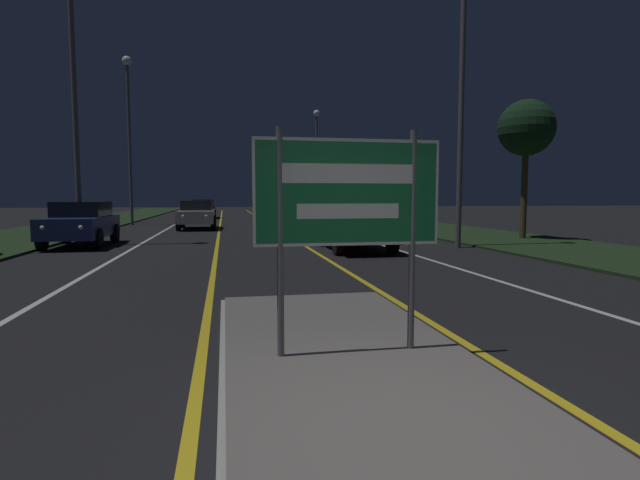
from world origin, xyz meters
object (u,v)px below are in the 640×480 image
Objects in this scene: streetlight_right_near at (463,33)px; car_receding_1 at (345,213)px; car_receding_0 at (354,226)px; car_approaching_1 at (197,214)px; highway_sign at (348,201)px; streetlight_right_far at (317,146)px; car_approaching_2 at (203,208)px; streetlight_left_near at (72,35)px; car_approaching_0 at (81,223)px; streetlight_left_far at (129,116)px.

car_receding_1 is (-0.73, 12.95, -6.22)m from streetlight_right_near.
car_approaching_1 is (-5.47, 11.56, 0.04)m from car_receding_0.
streetlight_right_near is at bearing 58.54° from highway_sign.
highway_sign is 13.38m from streetlight_right_near.
car_approaching_2 is at bearing -172.21° from streetlight_right_far.
car_receding_0 is (2.83, 10.51, -0.91)m from highway_sign.
streetlight_right_near is (6.41, 10.48, 5.29)m from highway_sign.
streetlight_left_near is 1.21× the size of streetlight_right_far.
highway_sign reaches higher than car_approaching_0.
car_receding_0 is (9.01, -3.18, -6.39)m from streetlight_left_near.
streetlight_left_far is 16.75m from streetlight_right_far.
highway_sign is at bearing -121.46° from streetlight_right_near.
streetlight_left_far reaches higher than streetlight_right_far.
streetlight_left_near is 26.51m from streetlight_right_far.
streetlight_right_near is 26.47m from streetlight_right_far.
car_approaching_0 is at bearing 166.51° from streetlight_right_near.
car_approaching_1 is (-2.64, 22.07, -0.86)m from highway_sign.
streetlight_right_far is at bearing 58.39° from car_approaching_1.
streetlight_left_near is 1.09× the size of streetlight_left_far.
car_approaching_0 is at bearing 161.57° from car_receding_0.
car_receding_1 is (11.86, 9.75, -6.40)m from streetlight_left_near.
streetlight_left_near is 0.96× the size of streetlight_right_near.
car_approaching_1 is at bearing 68.20° from car_approaching_0.
highway_sign is 0.55× the size of car_approaching_0.
streetlight_left_far is 19.57m from car_receding_0.
car_receding_1 reaches higher than car_receding_0.
streetlight_right_near is at bearing -86.78° from car_receding_1.
car_approaching_1 reaches higher than car_receding_1.
car_approaching_2 is (-2.89, 35.65, -0.89)m from highway_sign.
streetlight_right_near is 1.26× the size of streetlight_right_far.
car_receding_0 is (9.52, -16.12, -5.71)m from streetlight_left_far.
streetlight_right_far is at bearing 86.50° from car_receding_1.
car_receding_0 is at bearing 74.91° from highway_sign.
streetlight_left_far reaches higher than car_approaching_0.
car_receding_1 is (5.68, 23.43, -0.92)m from highway_sign.
car_approaching_1 is (4.05, -4.56, -5.67)m from streetlight_left_far.
streetlight_right_near is 2.70× the size of car_approaching_0.
streetlight_right_far is 27.11m from car_approaching_0.
streetlight_left_near is 11.09m from car_approaching_1.
car_approaching_1 is 0.96× the size of car_approaching_2.
streetlight_left_near reaches higher than highway_sign.
streetlight_left_near is 12.97m from streetlight_left_far.
streetlight_right_near reaches higher than car_approaching_1.
streetlight_right_far is at bearing 82.08° from car_receding_0.
streetlight_left_far is at bearing 120.56° from car_receding_0.
car_receding_1 is 8.43m from car_approaching_1.
streetlight_right_far is at bearing 61.37° from streetlight_left_near.
highway_sign is at bearing -75.91° from streetlight_left_far.
streetlight_left_far is 8.32m from car_approaching_1.
streetlight_left_far is 2.37× the size of car_approaching_0.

